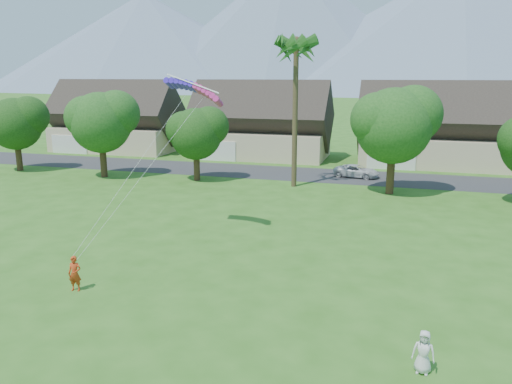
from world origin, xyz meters
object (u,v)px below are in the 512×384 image
at_px(kite_flyer, 75,274).
at_px(parafoil_kite, 195,88).
at_px(parked_car, 356,171).
at_px(watcher, 424,352).

relative_size(kite_flyer, parafoil_kite, 0.46).
bearing_deg(parked_car, watcher, -161.20).
height_order(kite_flyer, watcher, kite_flyer).
distance_m(watcher, parafoil_kite, 18.68).
distance_m(kite_flyer, watcher, 14.79).
relative_size(watcher, parafoil_kite, 0.42).
distance_m(kite_flyer, parked_car, 30.72).
relative_size(kite_flyer, parked_car, 0.38).
bearing_deg(parked_car, kite_flyer, 171.51).
bearing_deg(parafoil_kite, watcher, -39.19).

